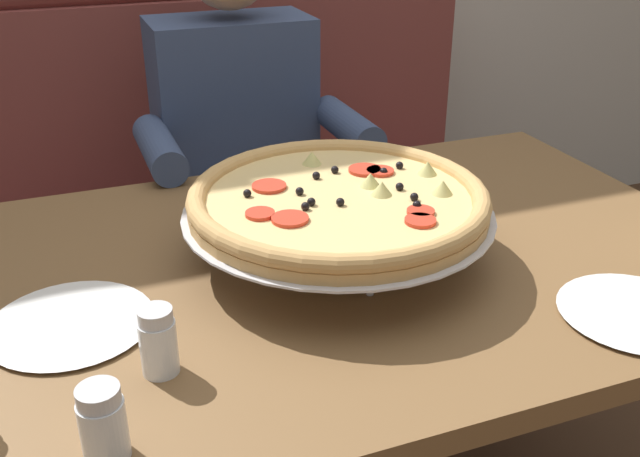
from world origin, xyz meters
name	(u,v)px	position (x,y,z in m)	size (l,w,h in m)	color
booth_bench	(224,220)	(0.00, 0.92, 0.40)	(1.69, 0.78, 1.13)	brown
dining_table	(342,296)	(0.00, 0.00, 0.66)	(1.38, 0.91, 0.74)	brown
diner_main	(246,150)	(0.01, 0.66, 0.71)	(0.54, 0.64, 1.27)	#2D3342
pizza	(338,200)	(-0.01, 0.00, 0.85)	(0.52, 0.52, 0.14)	silver
shaker_parmesan	(159,346)	(-0.35, -0.21, 0.78)	(0.05, 0.05, 0.10)	white
shaker_oregano	(104,428)	(-0.44, -0.35, 0.78)	(0.05, 0.05, 0.10)	white
plate_near_left	(636,309)	(0.34, -0.33, 0.75)	(0.23, 0.23, 0.02)	white
plate_near_right	(70,320)	(-0.46, -0.06, 0.75)	(0.24, 0.24, 0.02)	white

